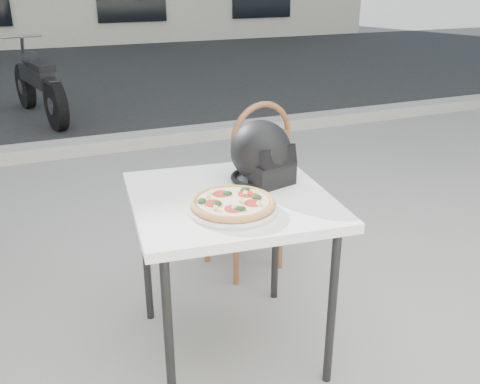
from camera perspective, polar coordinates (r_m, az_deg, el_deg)
name	(u,v)px	position (r m, az deg, el deg)	size (l,w,h in m)	color
ground	(280,313)	(2.73, 4.33, -12.71)	(80.00, 80.00, 0.00)	gray
street_asphalt	(84,77)	(9.17, -16.27, 11.67)	(30.00, 8.00, 0.00)	black
curb	(141,140)	(5.30, -10.51, 5.48)	(30.00, 0.25, 0.12)	#98968F
cafe_table_main	(230,211)	(2.17, -1.04, -1.99)	(0.86, 0.86, 0.74)	white
plate	(233,208)	(2.00, -0.77, -1.77)	(0.38, 0.38, 0.02)	silver
pizza	(233,203)	(1.99, -0.77, -1.13)	(0.40, 0.40, 0.04)	#C88D49
helmet	(262,155)	(2.25, 2.36, 3.97)	(0.31, 0.32, 0.26)	black
cafe_chair_main	(251,180)	(2.84, 1.15, 1.33)	(0.45, 0.45, 0.99)	brown
motorcycle	(38,84)	(6.60, -20.76, 10.70)	(0.55, 1.78, 0.89)	black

